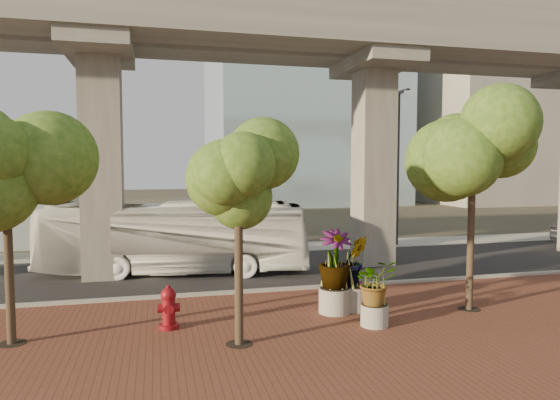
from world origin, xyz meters
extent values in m
plane|color=#363227|center=(0.00, 0.00, 0.00)|extent=(160.00, 160.00, 0.00)
cube|color=brown|center=(0.00, -8.00, 0.03)|extent=(70.00, 13.00, 0.06)
cube|color=black|center=(0.00, 2.00, 0.02)|extent=(90.00, 8.00, 0.04)
cube|color=#A2A096|center=(0.00, -2.00, 0.08)|extent=(70.00, 0.25, 0.16)
cube|color=#A2A096|center=(0.00, 7.50, 0.03)|extent=(90.00, 3.00, 0.06)
cube|color=gray|center=(0.00, 0.40, 10.50)|extent=(72.00, 2.40, 1.80)
cube|color=gray|center=(0.00, 3.60, 10.50)|extent=(72.00, 2.40, 1.80)
cube|color=gray|center=(0.00, 4.70, 11.90)|extent=(72.00, 0.12, 1.00)
cube|color=#A7A396|center=(38.00, 36.00, 12.00)|extent=(18.00, 16.00, 24.00)
imported|color=white|center=(-3.08, 2.08, 1.57)|extent=(11.56, 4.59, 3.14)
cylinder|color=maroon|center=(-3.59, -5.37, 0.12)|extent=(0.56, 0.56, 0.12)
cylinder|color=maroon|center=(-3.59, -5.37, 0.57)|extent=(0.37, 0.37, 0.90)
sphere|color=maroon|center=(-3.59, -5.37, 1.02)|extent=(0.43, 0.43, 0.43)
cylinder|color=maroon|center=(-3.59, -5.37, 1.22)|extent=(0.12, 0.12, 0.15)
cylinder|color=maroon|center=(-3.59, -5.37, 0.65)|extent=(0.62, 0.25, 0.25)
cylinder|color=#A39B93|center=(2.16, -6.57, 0.37)|extent=(0.79, 0.79, 0.62)
imported|color=#2D5215|center=(2.16, -6.57, 1.34)|extent=(1.76, 1.76, 1.32)
cylinder|color=#A19F92|center=(1.50, -5.06, 0.45)|extent=(1.00, 1.00, 0.78)
imported|color=#2D5215|center=(1.50, -5.06, 1.75)|extent=(2.44, 2.44, 1.83)
cylinder|color=gray|center=(2.19, -4.90, 0.44)|extent=(0.98, 0.98, 0.76)
imported|color=#2D5215|center=(2.19, -4.90, 1.63)|extent=(2.17, 2.17, 1.63)
cylinder|color=#473628|center=(-7.58, -5.62, 1.76)|extent=(0.22, 0.22, 3.40)
cylinder|color=black|center=(-7.58, -5.62, 0.07)|extent=(0.70, 0.70, 0.01)
cylinder|color=#473628|center=(-1.86, -7.09, 1.68)|extent=(0.22, 0.22, 3.24)
cylinder|color=black|center=(-1.86, -7.09, 0.07)|extent=(0.70, 0.70, 0.01)
cylinder|color=#473628|center=(5.81, -5.79, 1.99)|extent=(0.22, 0.22, 3.86)
cylinder|color=black|center=(5.81, -5.79, 0.07)|extent=(0.70, 0.70, 0.01)
cylinder|color=#313136|center=(9.68, 6.69, 4.42)|extent=(0.15, 0.15, 8.76)
cube|color=#313136|center=(9.68, 6.14, 8.80)|extent=(0.16, 1.10, 0.16)
cube|color=silver|center=(9.68, 5.59, 8.69)|extent=(0.44, 0.22, 0.13)
camera|label=1|loc=(-3.89, -19.56, 4.68)|focal=32.00mm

